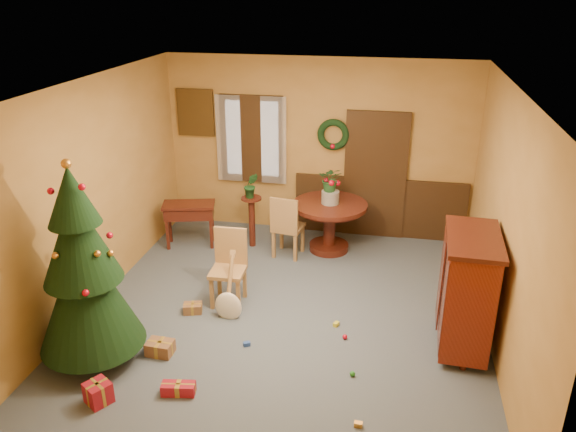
% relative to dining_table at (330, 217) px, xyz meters
% --- Properties ---
extents(room_envelope, '(5.50, 5.50, 5.50)m').
position_rel_dining_table_xyz_m(room_envelope, '(-0.11, 0.72, 0.56)').
color(room_envelope, '#3B4457').
rests_on(room_envelope, ground).
extents(dining_table, '(1.16, 1.16, 0.80)m').
position_rel_dining_table_xyz_m(dining_table, '(0.00, 0.00, 0.00)').
color(dining_table, black).
rests_on(dining_table, floor).
extents(urn, '(0.27, 0.27, 0.20)m').
position_rel_dining_table_xyz_m(urn, '(0.00, -0.00, 0.34)').
color(urn, slate).
rests_on(urn, dining_table).
extents(centerpiece_plant, '(0.35, 0.30, 0.39)m').
position_rel_dining_table_xyz_m(centerpiece_plant, '(0.00, -0.00, 0.63)').
color(centerpiece_plant, '#1E4C23').
rests_on(centerpiece_plant, urn).
extents(chair_near, '(0.45, 0.45, 1.01)m').
position_rel_dining_table_xyz_m(chair_near, '(-1.10, -1.76, -0.02)').
color(chair_near, brown).
rests_on(chair_near, floor).
extents(chair_far, '(0.49, 0.49, 1.00)m').
position_rel_dining_table_xyz_m(chair_far, '(-0.61, -0.37, -0.02)').
color(chair_far, brown).
rests_on(chair_far, floor).
extents(guitar, '(0.39, 0.56, 0.80)m').
position_rel_dining_table_xyz_m(guitar, '(-1.00, -2.19, -0.15)').
color(guitar, '#F3E8CA').
rests_on(guitar, floor).
extents(plant_stand, '(0.32, 0.32, 0.83)m').
position_rel_dining_table_xyz_m(plant_stand, '(-1.23, -0.08, -0.04)').
color(plant_stand, black).
rests_on(plant_stand, floor).
extents(stand_plant, '(0.27, 0.24, 0.40)m').
position_rel_dining_table_xyz_m(stand_plant, '(-1.23, -0.08, 0.47)').
color(stand_plant, '#19471E').
rests_on(stand_plant, plant_stand).
extents(christmas_tree, '(1.14, 1.14, 2.36)m').
position_rel_dining_table_xyz_m(christmas_tree, '(-2.24, -3.27, 0.56)').
color(christmas_tree, '#382111').
rests_on(christmas_tree, floor).
extents(writing_desk, '(0.89, 0.59, 0.72)m').
position_rel_dining_table_xyz_m(writing_desk, '(-2.21, -0.25, -0.01)').
color(writing_desk, black).
rests_on(writing_desk, floor).
extents(sideboard, '(0.63, 1.13, 1.42)m').
position_rel_dining_table_xyz_m(sideboard, '(1.84, -2.24, 0.20)').
color(sideboard, '#521509').
rests_on(sideboard, floor).
extents(gift_a, '(0.30, 0.23, 0.16)m').
position_rel_dining_table_xyz_m(gift_a, '(-1.56, -3.06, -0.48)').
color(gift_a, brown).
rests_on(gift_a, floor).
extents(gift_b, '(0.32, 0.32, 0.23)m').
position_rel_dining_table_xyz_m(gift_b, '(-1.85, -3.94, -0.44)').
color(gift_b, maroon).
rests_on(gift_b, floor).
extents(gift_c, '(0.27, 0.22, 0.13)m').
position_rel_dining_table_xyz_m(gift_c, '(-1.49, -2.16, -0.49)').
color(gift_c, brown).
rests_on(gift_c, floor).
extents(gift_d, '(0.37, 0.20, 0.12)m').
position_rel_dining_table_xyz_m(gift_d, '(-1.10, -3.66, -0.50)').
color(gift_d, maroon).
rests_on(gift_d, floor).
extents(toy_a, '(0.09, 0.08, 0.05)m').
position_rel_dining_table_xyz_m(toy_a, '(-0.62, -2.73, -0.53)').
color(toy_a, '#264BA6').
rests_on(toy_a, floor).
extents(toy_b, '(0.06, 0.06, 0.06)m').
position_rel_dining_table_xyz_m(toy_b, '(0.65, -3.04, -0.53)').
color(toy_b, '#248223').
rests_on(toy_b, floor).
extents(toy_c, '(0.08, 0.09, 0.05)m').
position_rel_dining_table_xyz_m(toy_c, '(0.36, -2.11, -0.53)').
color(toy_c, gold).
rests_on(toy_c, floor).
extents(toy_d, '(0.06, 0.06, 0.06)m').
position_rel_dining_table_xyz_m(toy_d, '(0.50, -2.37, -0.53)').
color(toy_d, red).
rests_on(toy_d, floor).
extents(toy_e, '(0.08, 0.05, 0.05)m').
position_rel_dining_table_xyz_m(toy_e, '(0.77, -3.77, -0.53)').
color(toy_e, gold).
rests_on(toy_e, floor).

